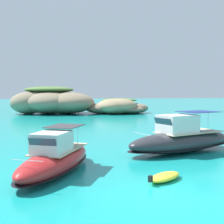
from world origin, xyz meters
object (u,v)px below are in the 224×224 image
(islet_large, at_px, (55,102))
(motorboat_charcoal, at_px, (182,139))
(islet_small, at_px, (117,107))
(motorboat_red, at_px, (55,159))
(dinghy_tender, at_px, (165,177))

(islet_large, bearing_deg, motorboat_charcoal, -77.24)
(islet_small, distance_m, motorboat_red, 52.07)
(motorboat_charcoal, relative_size, dinghy_tender, 4.19)
(islet_large, bearing_deg, dinghy_tender, -83.34)
(islet_small, distance_m, motorboat_charcoal, 45.50)
(islet_small, xyz_separation_m, dinghy_tender, (-8.21, -52.94, -1.36))
(islet_large, xyz_separation_m, motorboat_red, (0.17, -52.99, -1.79))
(islet_small, bearing_deg, islet_large, 168.50)
(motorboat_red, bearing_deg, dinghy_tender, -24.87)
(motorboat_red, height_order, motorboat_charcoal, motorboat_charcoal)
(islet_large, relative_size, dinghy_tender, 7.86)
(dinghy_tender, bearing_deg, motorboat_red, 155.13)
(islet_small, height_order, dinghy_tender, islet_small)
(islet_large, xyz_separation_m, motorboat_charcoal, (10.94, -48.34, -1.60))
(motorboat_red, relative_size, motorboat_charcoal, 0.82)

